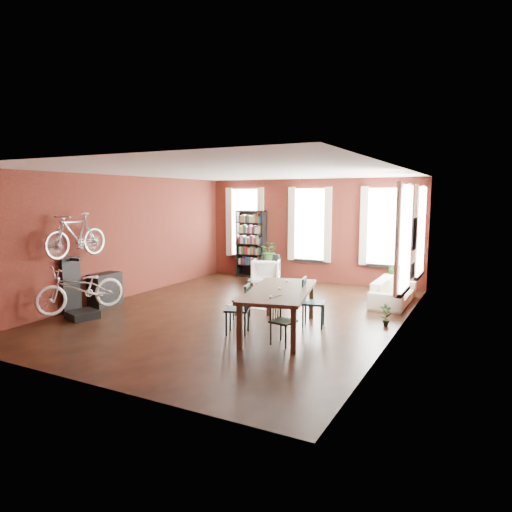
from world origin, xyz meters
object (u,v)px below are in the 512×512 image
Objects in this scene: dining_chair_d at (314,303)px; bookshelf at (251,244)px; white_armchair at (266,270)px; plant_stand at (271,272)px; bicycle_floor at (80,268)px; dining_table at (279,311)px; console_table at (105,289)px; dining_chair_a at (237,309)px; bike_trainer at (82,315)px; cream_sofa at (393,287)px; dining_chair_c at (283,321)px; dining_chair_b at (242,299)px.

bookshelf is at bearing 26.98° from dining_chair_d.
plant_stand is at bearing -110.28° from white_armchair.
white_armchair is at bearing 91.14° from bicycle_floor.
bicycle_floor is (-1.81, -5.44, 0.71)m from white_armchair.
dining_table is 2.98× the size of white_armchair.
bicycle_floor reaches higher than console_table.
dining_chair_d is at bearing 115.86° from dining_chair_a.
bike_trainer is at bearing -178.51° from dining_table.
plant_stand is 0.34× the size of bicycle_floor.
cream_sofa is at bearing -33.34° from dining_chair_d.
plant_stand is at bearing -29.29° from bookshelf.
dining_table is 3.13× the size of console_table.
plant_stand is at bearing 73.89° from cream_sofa.
white_armchair is 0.44× the size of bicycle_floor.
bike_trainer is (-0.81, -6.34, -1.02)m from bookshelf.
dining_table is 0.77m from dining_chair_c.
cream_sofa is at bearing -18.95° from bookshelf.
plant_stand is (-1.76, 5.16, -0.16)m from dining_chair_a.
bicycle_floor is (-3.10, -1.62, 0.70)m from dining_chair_b.
cream_sofa reaches higher than bike_trainer.
dining_chair_b is at bearing 80.96° from dining_chair_d.
dining_chair_b is at bearing 27.80° from bike_trainer.
dining_chair_b is 4.35m from plant_stand.
dining_chair_a is at bearing 151.39° from cream_sofa.
plant_stand is (1.80, 5.78, 0.24)m from bike_trainer.
dining_chair_d reaches higher than console_table.
bike_trainer is at bearing -85.64° from dining_chair_b.
cream_sofa is (3.96, -0.80, -0.01)m from white_armchair.
white_armchair is 4.87m from console_table.
dining_table is 1.30× the size of bicycle_floor.
bookshelf is at bearing 76.17° from console_table.
console_table is (-4.04, 0.52, -0.09)m from dining_chair_a.
dining_chair_a is at bearing 89.81° from dining_chair_c.
bicycle_floor reaches higher than white_armchair.
white_armchair reaches higher than plant_stand.
white_armchair is at bearing -42.01° from bookshelf.
dining_chair_b is at bearing 138.51° from cream_sofa.
dining_chair_b reaches higher than bike_trainer.
dining_chair_d is 3.07m from cream_sofa.
dining_chair_a is at bearing 29.32° from bicycle_floor.
dining_chair_a is at bearing -71.12° from plant_stand.
dining_chair_c is 1.07× the size of console_table.
white_armchair is (0.99, -0.90, -0.68)m from bookshelf.
dining_table is at bearing 14.66° from bike_trainer.
dining_chair_b is 0.86× the size of dining_chair_d.
bike_trainer is 6.06m from plant_stand.
dining_chair_b is 1.94m from dining_chair_c.
dining_chair_c is 5.15m from console_table.
dining_chair_b reaches higher than dining_chair_c.
dining_chair_d reaches higher than dining_chair_a.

